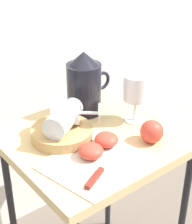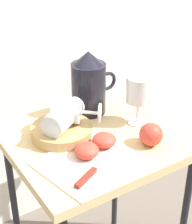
{
  "view_description": "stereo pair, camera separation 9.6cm",
  "coord_description": "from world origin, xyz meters",
  "px_view_note": "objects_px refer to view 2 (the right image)",
  "views": [
    {
      "loc": [
        -0.6,
        -0.76,
        1.3
      ],
      "look_at": [
        0.0,
        0.0,
        0.77
      ],
      "focal_mm": 59.19,
      "sensor_mm": 36.0,
      "label": 1
    },
    {
      "loc": [
        -0.52,
        -0.81,
        1.3
      ],
      "look_at": [
        0.0,
        0.0,
        0.77
      ],
      "focal_mm": 59.19,
      "sensor_mm": 36.0,
      "label": 2
    }
  ],
  "objects_px": {
    "wine_glass_tipped_far": "(60,120)",
    "apple_whole": "(151,134)",
    "basket_tray": "(62,131)",
    "knife": "(94,170)",
    "wine_glass_tipped_near": "(68,111)",
    "table": "(96,154)",
    "apple_half_left": "(87,151)",
    "wine_glass_upright": "(139,92)",
    "pitcher": "(89,88)",
    "apple_half_right": "(104,140)"
  },
  "relations": [
    {
      "from": "apple_half_left",
      "to": "wine_glass_tipped_near",
      "type": "bearing_deg",
      "value": 80.76
    },
    {
      "from": "knife",
      "to": "table",
      "type": "bearing_deg",
      "value": 56.05
    },
    {
      "from": "wine_glass_upright",
      "to": "apple_half_right",
      "type": "bearing_deg",
      "value": -160.7
    },
    {
      "from": "table",
      "to": "apple_half_right",
      "type": "bearing_deg",
      "value": -102.66
    },
    {
      "from": "apple_whole",
      "to": "table",
      "type": "bearing_deg",
      "value": 128.9
    },
    {
      "from": "pitcher",
      "to": "wine_glass_upright",
      "type": "distance_m",
      "value": 0.18
    },
    {
      "from": "wine_glass_tipped_near",
      "to": "apple_half_right",
      "type": "bearing_deg",
      "value": -70.27
    },
    {
      "from": "wine_glass_upright",
      "to": "wine_glass_tipped_far",
      "type": "height_order",
      "value": "wine_glass_upright"
    },
    {
      "from": "apple_half_left",
      "to": "knife",
      "type": "distance_m",
      "value": 0.07
    },
    {
      "from": "table",
      "to": "wine_glass_upright",
      "type": "relative_size",
      "value": 4.26
    },
    {
      "from": "wine_glass_upright",
      "to": "apple_half_left",
      "type": "bearing_deg",
      "value": -162.13
    },
    {
      "from": "basket_tray",
      "to": "apple_whole",
      "type": "xyz_separation_m",
      "value": [
        0.2,
        -0.18,
        0.02
      ]
    },
    {
      "from": "wine_glass_tipped_far",
      "to": "wine_glass_tipped_near",
      "type": "bearing_deg",
      "value": 34.06
    },
    {
      "from": "pitcher",
      "to": "knife",
      "type": "distance_m",
      "value": 0.35
    },
    {
      "from": "table",
      "to": "apple_half_right",
      "type": "distance_m",
      "value": 0.12
    },
    {
      "from": "wine_glass_upright",
      "to": "wine_glass_tipped_near",
      "type": "relative_size",
      "value": 1.03
    },
    {
      "from": "table",
      "to": "knife",
      "type": "xyz_separation_m",
      "value": [
        -0.11,
        -0.16,
        0.08
      ]
    },
    {
      "from": "apple_half_left",
      "to": "apple_half_right",
      "type": "relative_size",
      "value": 1.0
    },
    {
      "from": "knife",
      "to": "apple_half_right",
      "type": "bearing_deg",
      "value": 44.33
    },
    {
      "from": "apple_half_right",
      "to": "apple_whole",
      "type": "xyz_separation_m",
      "value": [
        0.12,
        -0.06,
        0.01
      ]
    },
    {
      "from": "basket_tray",
      "to": "knife",
      "type": "relative_size",
      "value": 0.86
    },
    {
      "from": "apple_half_left",
      "to": "apple_half_right",
      "type": "height_order",
      "value": "same"
    },
    {
      "from": "table",
      "to": "pitcher",
      "type": "distance_m",
      "value": 0.22
    },
    {
      "from": "table",
      "to": "wine_glass_tipped_near",
      "type": "relative_size",
      "value": 4.38
    },
    {
      "from": "pitcher",
      "to": "apple_half_left",
      "type": "xyz_separation_m",
      "value": [
        -0.15,
        -0.23,
        -0.07
      ]
    },
    {
      "from": "apple_half_right",
      "to": "apple_whole",
      "type": "height_order",
      "value": "apple_whole"
    },
    {
      "from": "knife",
      "to": "basket_tray",
      "type": "bearing_deg",
      "value": 86.61
    },
    {
      "from": "apple_whole",
      "to": "knife",
      "type": "xyz_separation_m",
      "value": [
        -0.21,
        -0.02,
        -0.03
      ]
    },
    {
      "from": "pitcher",
      "to": "knife",
      "type": "xyz_separation_m",
      "value": [
        -0.17,
        -0.3,
        -0.08
      ]
    },
    {
      "from": "table",
      "to": "apple_half_left",
      "type": "height_order",
      "value": "apple_half_left"
    },
    {
      "from": "table",
      "to": "wine_glass_tipped_far",
      "type": "relative_size",
      "value": 4.21
    },
    {
      "from": "pitcher",
      "to": "knife",
      "type": "height_order",
      "value": "pitcher"
    },
    {
      "from": "apple_whole",
      "to": "apple_half_left",
      "type": "bearing_deg",
      "value": 166.78
    },
    {
      "from": "wine_glass_upright",
      "to": "knife",
      "type": "xyz_separation_m",
      "value": [
        -0.26,
        -0.15,
        -0.1
      ]
    },
    {
      "from": "wine_glass_tipped_near",
      "to": "apple_half_right",
      "type": "height_order",
      "value": "wine_glass_tipped_near"
    },
    {
      "from": "basket_tray",
      "to": "pitcher",
      "type": "xyz_separation_m",
      "value": [
        0.15,
        0.09,
        0.07
      ]
    },
    {
      "from": "table",
      "to": "pitcher",
      "type": "xyz_separation_m",
      "value": [
        0.06,
        0.14,
        0.16
      ]
    },
    {
      "from": "table",
      "to": "wine_glass_upright",
      "type": "height_order",
      "value": "wine_glass_upright"
    },
    {
      "from": "wine_glass_upright",
      "to": "knife",
      "type": "distance_m",
      "value": 0.31
    },
    {
      "from": "table",
      "to": "apple_half_left",
      "type": "distance_m",
      "value": 0.15
    },
    {
      "from": "knife",
      "to": "apple_whole",
      "type": "bearing_deg",
      "value": 6.57
    },
    {
      "from": "table",
      "to": "pitcher",
      "type": "relative_size",
      "value": 3.18
    },
    {
      "from": "wine_glass_upright",
      "to": "apple_whole",
      "type": "relative_size",
      "value": 2.31
    },
    {
      "from": "wine_glass_upright",
      "to": "apple_whole",
      "type": "bearing_deg",
      "value": -111.04
    },
    {
      "from": "pitcher",
      "to": "apple_whole",
      "type": "bearing_deg",
      "value": -80.82
    },
    {
      "from": "wine_glass_tipped_near",
      "to": "knife",
      "type": "xyz_separation_m",
      "value": [
        -0.04,
        -0.22,
        -0.06
      ]
    },
    {
      "from": "basket_tray",
      "to": "pitcher",
      "type": "relative_size",
      "value": 0.87
    },
    {
      "from": "wine_glass_tipped_far",
      "to": "apple_whole",
      "type": "height_order",
      "value": "wine_glass_tipped_far"
    },
    {
      "from": "wine_glass_tipped_near",
      "to": "apple_half_right",
      "type": "distance_m",
      "value": 0.15
    },
    {
      "from": "pitcher",
      "to": "knife",
      "type": "relative_size",
      "value": 0.99
    }
  ]
}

